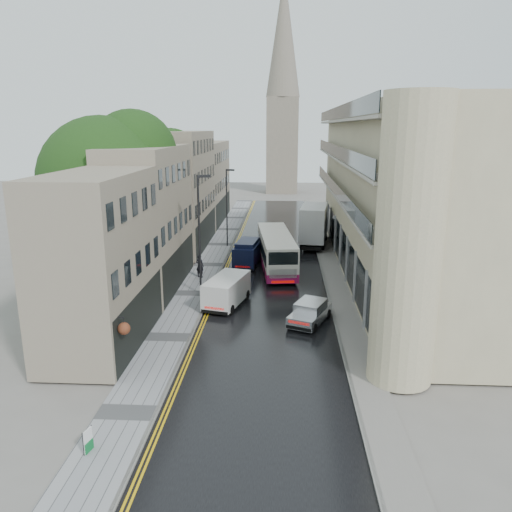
# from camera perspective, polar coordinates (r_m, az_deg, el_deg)

# --- Properties ---
(ground) EXTENTS (200.00, 200.00, 0.00)m
(ground) POSITION_cam_1_polar(r_m,az_deg,el_deg) (21.10, -0.31, -21.90)
(ground) COLOR slate
(ground) RESTS_ON ground
(road) EXTENTS (9.00, 85.00, 0.02)m
(road) POSITION_cam_1_polar(r_m,az_deg,el_deg) (46.19, 1.82, -1.21)
(road) COLOR black
(road) RESTS_ON ground
(left_sidewalk) EXTENTS (2.70, 85.00, 0.12)m
(left_sidewalk) POSITION_cam_1_polar(r_m,az_deg,el_deg) (46.68, -5.38, -1.03)
(left_sidewalk) COLOR gray
(left_sidewalk) RESTS_ON ground
(right_sidewalk) EXTENTS (1.80, 85.00, 0.12)m
(right_sidewalk) POSITION_cam_1_polar(r_m,az_deg,el_deg) (46.36, 8.51, -1.24)
(right_sidewalk) COLOR slate
(right_sidewalk) RESTS_ON ground
(old_shop_row) EXTENTS (4.50, 56.00, 12.00)m
(old_shop_row) POSITION_cam_1_polar(r_m,az_deg,el_deg) (48.55, -9.34, 6.61)
(old_shop_row) COLOR gray
(old_shop_row) RESTS_ON ground
(modern_block) EXTENTS (8.00, 40.00, 14.00)m
(modern_block) POSITION_cam_1_polar(r_m,az_deg,el_deg) (44.27, 15.39, 6.83)
(modern_block) COLOR beige
(modern_block) RESTS_ON ground
(church_spire) EXTENTS (6.40, 6.40, 40.00)m
(church_spire) POSITION_cam_1_polar(r_m,az_deg,el_deg) (99.23, 3.10, 18.83)
(church_spire) COLOR gray
(church_spire) RESTS_ON ground
(tree_near) EXTENTS (10.56, 10.56, 13.89)m
(tree_near) POSITION_cam_1_polar(r_m,az_deg,el_deg) (39.75, -16.82, 5.83)
(tree_near) COLOR black
(tree_near) RESTS_ON ground
(tree_far) EXTENTS (9.24, 9.24, 12.46)m
(tree_far) POSITION_cam_1_polar(r_m,az_deg,el_deg) (52.06, -11.62, 7.28)
(tree_far) COLOR black
(tree_far) RESTS_ON ground
(cream_bus) EXTENTS (3.94, 11.78, 3.15)m
(cream_bus) POSITION_cam_1_polar(r_m,az_deg,el_deg) (42.15, 1.11, -0.51)
(cream_bus) COLOR silver
(cream_bus) RESTS_ON road
(white_lorry) EXTENTS (3.64, 8.80, 4.48)m
(white_lorry) POSITION_cam_1_polar(r_m,az_deg,el_deg) (52.37, 5.20, 3.16)
(white_lorry) COLOR silver
(white_lorry) RESTS_ON road
(silver_hatchback) EXTENTS (3.18, 4.38, 1.50)m
(silver_hatchback) POSITION_cam_1_polar(r_m,az_deg,el_deg) (32.15, 3.95, -6.96)
(silver_hatchback) COLOR #B6B7BC
(silver_hatchback) RESTS_ON road
(white_van) EXTENTS (3.18, 5.16, 2.17)m
(white_van) POSITION_cam_1_polar(r_m,az_deg,el_deg) (34.86, -5.80, -4.68)
(white_van) COLOR silver
(white_van) RESTS_ON road
(navy_van) EXTENTS (2.56, 5.14, 2.52)m
(navy_van) POSITION_cam_1_polar(r_m,az_deg,el_deg) (44.80, -2.50, -0.04)
(navy_van) COLOR black
(navy_van) RESTS_ON road
(pedestrian) EXTENTS (0.85, 0.70, 1.99)m
(pedestrian) POSITION_cam_1_polar(r_m,az_deg,el_deg) (42.54, -6.44, -1.13)
(pedestrian) COLOR black
(pedestrian) RESTS_ON left_sidewalk
(lamp_post_near) EXTENTS (1.02, 0.61, 9.01)m
(lamp_post_near) POSITION_cam_1_polar(r_m,az_deg,el_deg) (37.41, -6.50, 2.23)
(lamp_post_near) COLOR black
(lamp_post_near) RESTS_ON left_sidewalk
(lamp_post_far) EXTENTS (0.94, 0.34, 8.14)m
(lamp_post_far) POSITION_cam_1_polar(r_m,az_deg,el_deg) (53.07, -3.35, 5.46)
(lamp_post_far) COLOR black
(lamp_post_far) RESTS_ON left_sidewalk
(estate_sign) EXTENTS (0.22, 0.58, 0.96)m
(estate_sign) POSITION_cam_1_polar(r_m,az_deg,el_deg) (21.89, -18.67, -19.37)
(estate_sign) COLOR white
(estate_sign) RESTS_ON left_sidewalk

